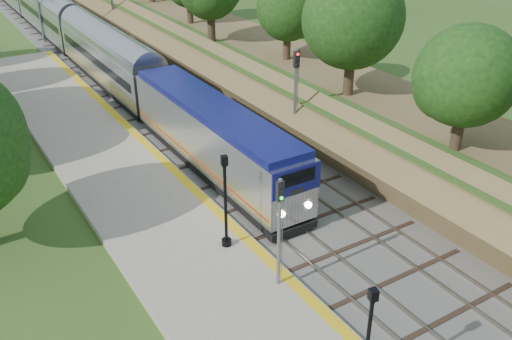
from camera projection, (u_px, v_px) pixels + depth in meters
trackbed at (64, 28)px, 67.22m from camera, size 9.50×170.00×0.28m
platform at (153, 212)px, 30.69m from camera, size 6.40×68.00×0.38m
yellow_stripe at (200, 195)px, 31.93m from camera, size 0.55×68.00×0.01m
embankment at (130, 4)px, 70.24m from camera, size 10.64×170.00×11.70m
trees_behind_platform at (3, 133)px, 29.40m from camera, size 7.82×53.32×7.21m
lamppost_far at (226, 207)px, 26.71m from camera, size 0.48×0.48×4.82m
signal_platform at (279, 222)px, 23.65m from camera, size 0.31×0.24×5.23m
signal_farside at (296, 89)px, 36.45m from camera, size 0.36×0.29×6.62m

